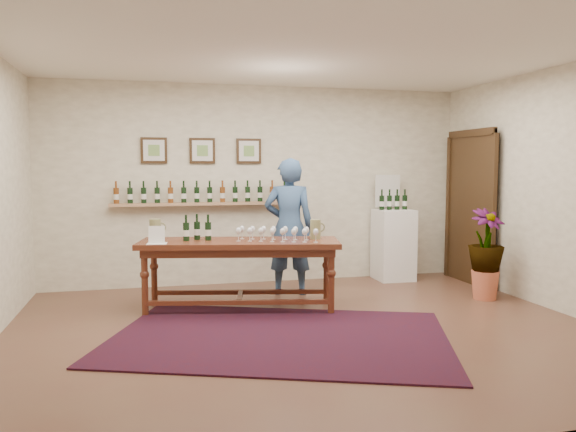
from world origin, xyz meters
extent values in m
plane|color=brown|center=(0.00, 0.00, 0.00)|extent=(6.00, 6.00, 0.00)
plane|color=#F0E8CC|center=(0.00, 2.50, 1.40)|extent=(6.00, 0.00, 6.00)
plane|color=#F0E8CC|center=(0.00, -2.50, 1.40)|extent=(6.00, 0.00, 6.00)
plane|color=#F0E8CC|center=(3.00, 0.00, 1.40)|extent=(0.00, 5.00, 5.00)
plane|color=white|center=(0.00, 0.00, 2.80)|extent=(6.00, 6.00, 0.00)
cube|color=tan|center=(-0.80, 2.41, 1.15)|extent=(2.50, 0.16, 0.04)
cube|color=black|center=(2.94, 1.70, 1.05)|extent=(0.10, 1.00, 2.10)
cube|color=#322010|center=(2.89, 1.70, 1.05)|extent=(0.04, 1.12, 2.22)
cube|color=#322010|center=(-1.45, 2.48, 1.88)|extent=(0.35, 0.03, 0.35)
cube|color=silver|center=(-1.45, 2.46, 1.88)|extent=(0.28, 0.01, 0.28)
cube|color=#749F4F|center=(-1.45, 2.45, 1.88)|extent=(0.15, 0.00, 0.15)
cube|color=#322010|center=(-0.80, 2.48, 1.88)|extent=(0.35, 0.03, 0.35)
cube|color=silver|center=(-0.80, 2.46, 1.88)|extent=(0.28, 0.01, 0.28)
cube|color=#749F4F|center=(-0.80, 2.45, 1.88)|extent=(0.15, 0.00, 0.15)
cube|color=#322010|center=(-0.15, 2.48, 1.88)|extent=(0.35, 0.03, 0.35)
cube|color=silver|center=(-0.15, 2.46, 1.88)|extent=(0.28, 0.01, 0.28)
cube|color=#749F4F|center=(-0.15, 2.45, 1.88)|extent=(0.15, 0.00, 0.15)
cube|color=#480C0D|center=(-0.33, -0.18, 0.01)|extent=(3.78, 3.16, 0.02)
cube|color=#4B2312|center=(-0.53, 1.01, 0.78)|extent=(2.39, 1.19, 0.06)
cube|color=#4B2312|center=(-0.53, 1.01, 0.71)|extent=(2.24, 1.04, 0.10)
cylinder|color=#4B2312|center=(-1.60, 0.97, 0.37)|extent=(0.09, 0.09, 0.75)
cylinder|color=#4B2312|center=(0.44, 0.54, 0.37)|extent=(0.09, 0.09, 0.75)
cylinder|color=#4B2312|center=(-1.49, 1.48, 0.37)|extent=(0.09, 0.09, 0.75)
cylinder|color=#4B2312|center=(0.54, 1.04, 0.37)|extent=(0.09, 0.09, 0.75)
cube|color=#4B2312|center=(-0.58, 0.75, 0.15)|extent=(2.04, 0.48, 0.05)
cube|color=#4B2312|center=(-0.47, 1.26, 0.15)|extent=(2.04, 0.48, 0.05)
cube|color=#4B2312|center=(-0.53, 1.01, 0.15)|extent=(0.16, 0.52, 0.05)
cube|color=silver|center=(-1.46, 0.96, 0.91)|extent=(0.23, 0.18, 0.19)
cube|color=white|center=(1.95, 2.19, 0.52)|extent=(0.52, 0.52, 1.04)
cube|color=silver|center=(1.92, 2.36, 1.30)|extent=(0.39, 0.02, 0.53)
cone|color=#C76242|center=(2.54, 0.76, 0.18)|extent=(0.34, 0.34, 0.36)
imported|color=#173919|center=(2.54, 0.76, 0.67)|extent=(0.60, 0.60, 0.62)
imported|color=#324F77|center=(0.23, 1.66, 0.88)|extent=(0.74, 0.58, 1.77)
camera|label=1|loc=(-1.55, -5.36, 1.66)|focal=35.00mm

